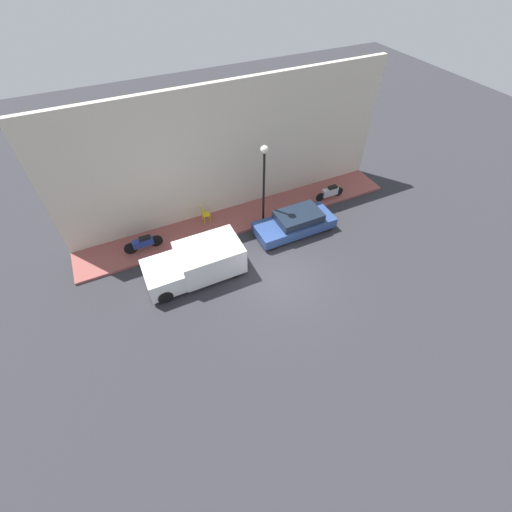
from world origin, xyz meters
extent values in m
plane|color=#2D2D33|center=(0.00, 0.00, 0.00)|extent=(60.00, 60.00, 0.00)
cube|color=#934C47|center=(4.86, 0.00, 0.07)|extent=(2.25, 18.24, 0.14)
cube|color=beige|center=(6.13, 0.00, 3.57)|extent=(0.30, 18.24, 7.14)
cube|color=#2D4784|center=(2.68, -2.20, 0.45)|extent=(1.78, 4.38, 0.55)
cube|color=#192333|center=(2.68, -2.42, 0.96)|extent=(1.57, 2.41, 0.46)
cylinder|color=black|center=(1.91, -0.48, 0.32)|extent=(0.20, 0.64, 0.64)
cylinder|color=black|center=(3.45, -0.48, 0.32)|extent=(0.20, 0.64, 0.64)
cylinder|color=black|center=(1.91, -3.92, 0.32)|extent=(0.20, 0.64, 0.64)
cylinder|color=black|center=(3.45, -3.92, 0.32)|extent=(0.20, 0.64, 0.64)
cube|color=white|center=(1.91, 2.93, 0.91)|extent=(2.08, 3.00, 1.44)
cube|color=white|center=(1.91, 5.23, 0.69)|extent=(1.97, 1.62, 1.00)
cube|color=#192333|center=(1.91, 5.48, 0.98)|extent=(1.77, 0.89, 0.40)
cylinder|color=black|center=(1.00, 5.44, 0.35)|extent=(0.22, 0.70, 0.70)
cylinder|color=black|center=(2.82, 5.44, 0.35)|extent=(0.22, 0.70, 0.70)
cylinder|color=black|center=(1.00, 2.03, 0.35)|extent=(0.22, 0.70, 0.70)
cylinder|color=black|center=(2.82, 2.03, 0.35)|extent=(0.22, 0.70, 0.70)
cube|color=#B7B7BF|center=(4.22, -5.52, 0.61)|extent=(0.30, 1.00, 0.46)
cube|color=black|center=(4.22, -5.66, 0.90)|extent=(0.27, 0.55, 0.12)
cylinder|color=black|center=(4.22, -4.86, 0.42)|extent=(0.10, 0.55, 0.55)
cylinder|color=black|center=(4.22, -6.19, 0.42)|extent=(0.10, 0.55, 0.55)
cube|color=navy|center=(4.62, 5.58, 0.62)|extent=(0.30, 1.05, 0.39)
cube|color=black|center=(4.62, 5.44, 0.88)|extent=(0.27, 0.57, 0.12)
cylinder|color=black|center=(4.62, 6.24, 0.47)|extent=(0.10, 0.66, 0.66)
cylinder|color=black|center=(4.62, 4.93, 0.47)|extent=(0.10, 0.66, 0.66)
cylinder|color=black|center=(4.04, -0.97, 2.28)|extent=(0.12, 0.12, 4.28)
sphere|color=silver|center=(4.04, -0.97, 4.54)|extent=(0.40, 0.40, 0.40)
cube|color=yellow|center=(5.41, 1.91, 0.61)|extent=(0.40, 0.40, 0.04)
cube|color=yellow|center=(5.41, 2.09, 0.88)|extent=(0.40, 0.04, 0.50)
cylinder|color=yellow|center=(5.24, 1.73, 0.37)|extent=(0.04, 0.04, 0.45)
cylinder|color=yellow|center=(5.58, 1.73, 0.37)|extent=(0.04, 0.04, 0.45)
cylinder|color=yellow|center=(5.24, 2.08, 0.37)|extent=(0.04, 0.04, 0.45)
cylinder|color=yellow|center=(5.58, 2.08, 0.37)|extent=(0.04, 0.04, 0.45)
camera|label=1|loc=(-9.20, 5.75, 12.71)|focal=24.00mm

